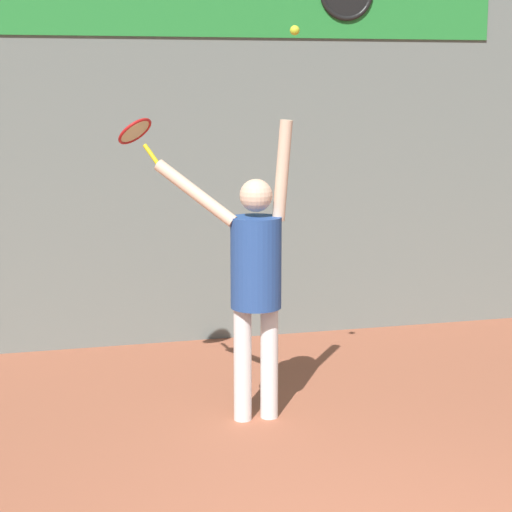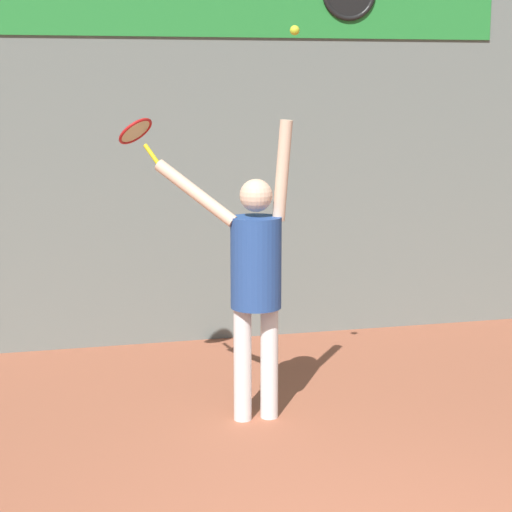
% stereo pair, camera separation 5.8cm
% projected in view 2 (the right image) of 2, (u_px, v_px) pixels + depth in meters
% --- Properties ---
extents(back_wall, '(18.00, 0.10, 5.00)m').
position_uv_depth(back_wall, '(212.00, 75.00, 8.51)').
color(back_wall, slate).
rests_on(back_wall, ground_plane).
extents(tennis_player, '(0.95, 0.61, 2.19)m').
position_uv_depth(tennis_player, '(255.00, 271.00, 6.63)').
color(tennis_player, white).
rests_on(tennis_player, ground_plane).
extents(tennis_racket, '(0.36, 0.36, 0.35)m').
position_uv_depth(tennis_racket, '(137.00, 133.00, 6.77)').
color(tennis_racket, yellow).
extents(tennis_ball, '(0.07, 0.07, 0.07)m').
position_uv_depth(tennis_ball, '(295.00, 30.00, 6.28)').
color(tennis_ball, '#CCDB2D').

